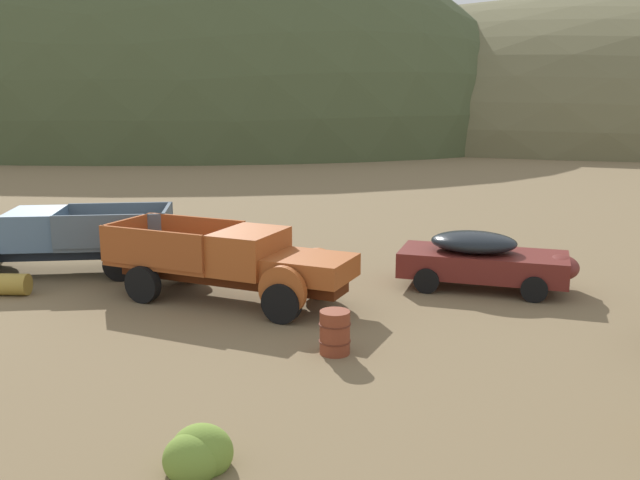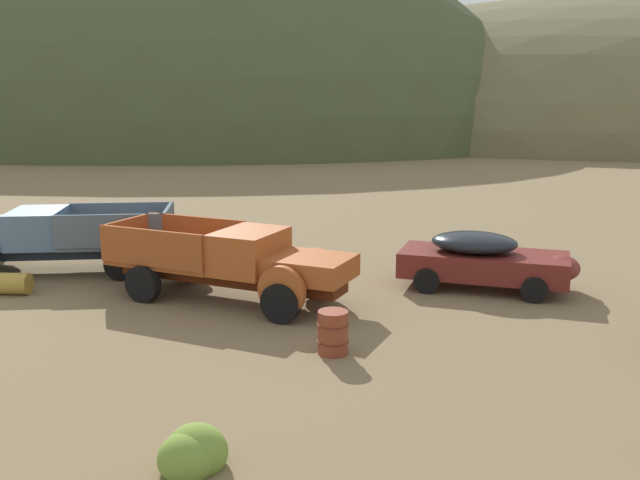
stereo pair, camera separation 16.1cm
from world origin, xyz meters
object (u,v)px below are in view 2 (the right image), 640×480
at_px(truck_chalk_blue, 45,239).
at_px(oil_drum_tipped, 13,284).
at_px(car_oxblood, 488,260).
at_px(oil_drum_spare, 333,332).
at_px(truck_oxide_orange, 244,264).

distance_m(truck_chalk_blue, oil_drum_tipped, 2.38).
height_order(car_oxblood, oil_drum_tipped, car_oxblood).
height_order(truck_chalk_blue, oil_drum_spare, truck_chalk_blue).
bearing_deg(truck_oxide_orange, oil_drum_spare, -33.82).
xyz_separation_m(truck_chalk_blue, car_oxblood, (12.80, 1.17, -0.22)).
relative_size(car_oxblood, oil_drum_tipped, 4.97).
relative_size(car_oxblood, oil_drum_spare, 5.31).
bearing_deg(truck_chalk_blue, oil_drum_tipped, 82.86).
distance_m(truck_chalk_blue, oil_drum_spare, 10.66).
xyz_separation_m(truck_chalk_blue, oil_drum_tipped, (0.46, -2.21, -0.74)).
xyz_separation_m(truck_oxide_orange, oil_drum_tipped, (-6.25, -0.74, -0.73)).
bearing_deg(oil_drum_tipped, truck_chalk_blue, 101.67).
distance_m(truck_oxide_orange, car_oxblood, 6.64).
bearing_deg(oil_drum_tipped, car_oxblood, 15.34).
relative_size(truck_oxide_orange, car_oxblood, 1.40).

